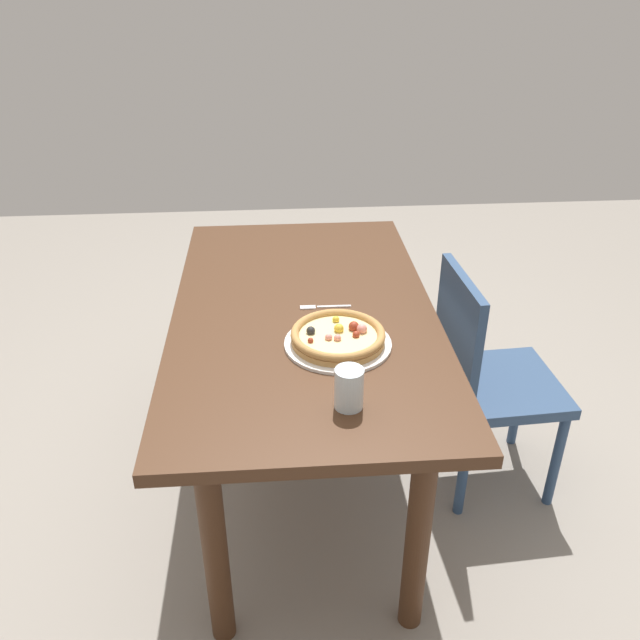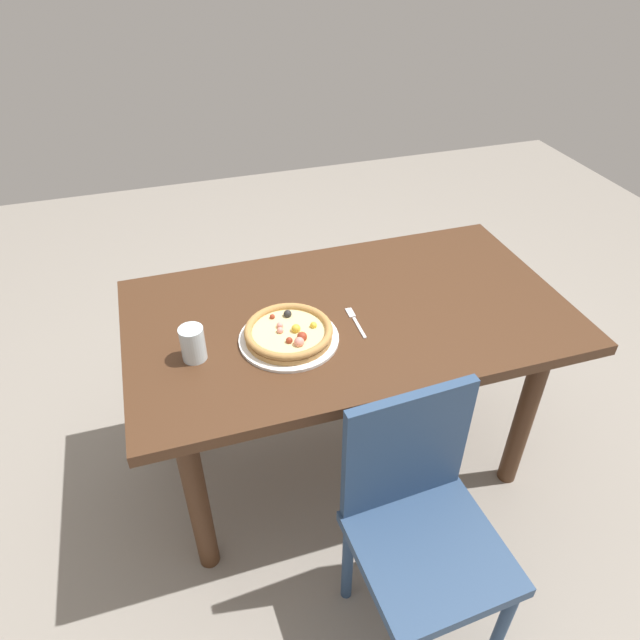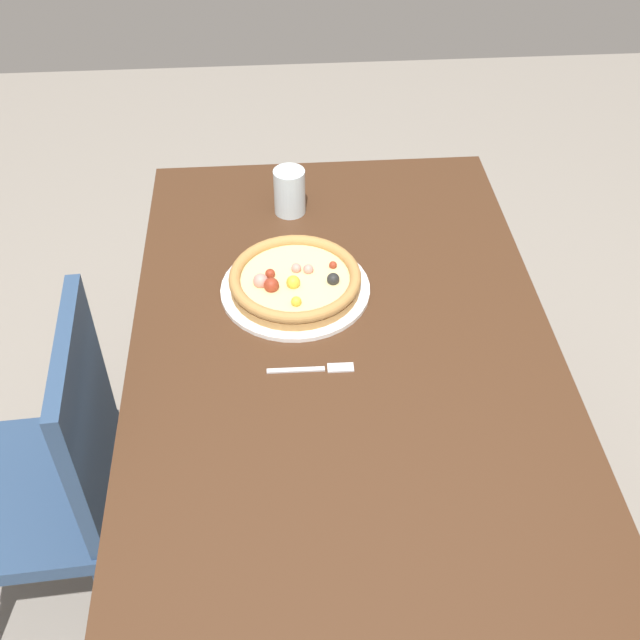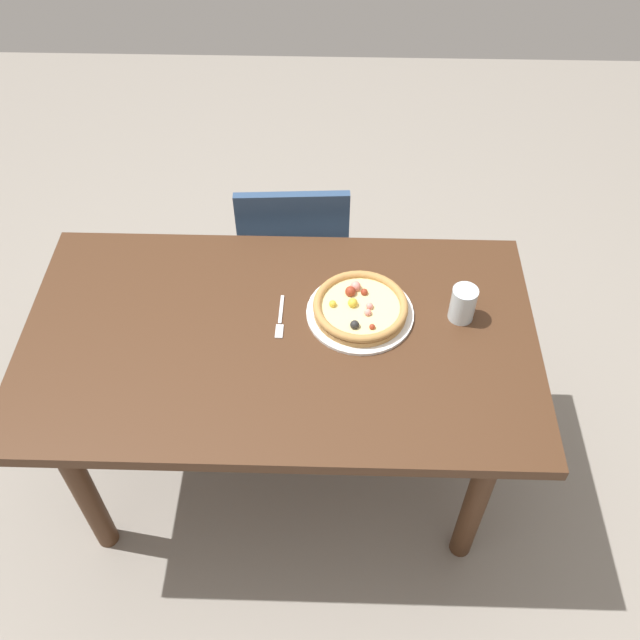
# 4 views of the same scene
# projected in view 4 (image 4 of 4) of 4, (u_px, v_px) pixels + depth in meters

# --- Properties ---
(ground_plane) EXTENTS (6.00, 6.00, 0.00)m
(ground_plane) POSITION_uv_depth(u_px,v_px,m) (288.00, 469.00, 2.59)
(ground_plane) COLOR gray
(dining_table) EXTENTS (1.48, 0.84, 0.77)m
(dining_table) POSITION_uv_depth(u_px,v_px,m) (281.00, 358.00, 2.09)
(dining_table) COLOR #472B19
(dining_table) RESTS_ON ground
(chair_near) EXTENTS (0.42, 0.42, 0.86)m
(chair_near) POSITION_uv_depth(u_px,v_px,m) (295.00, 257.00, 2.65)
(chair_near) COLOR navy
(chair_near) RESTS_ON ground
(plate) EXTENTS (0.31, 0.31, 0.01)m
(plate) POSITION_uv_depth(u_px,v_px,m) (360.00, 313.00, 2.06)
(plate) COLOR white
(plate) RESTS_ON dining_table
(pizza) EXTENTS (0.28, 0.28, 0.05)m
(pizza) POSITION_uv_depth(u_px,v_px,m) (360.00, 307.00, 2.04)
(pizza) COLOR #B78447
(pizza) RESTS_ON plate
(fork) EXTENTS (0.02, 0.17, 0.00)m
(fork) POSITION_uv_depth(u_px,v_px,m) (279.00, 320.00, 2.05)
(fork) COLOR silver
(fork) RESTS_ON dining_table
(drinking_glass) EXTENTS (0.07, 0.07, 0.11)m
(drinking_glass) POSITION_uv_depth(u_px,v_px,m) (463.00, 304.00, 2.02)
(drinking_glass) COLOR silver
(drinking_glass) RESTS_ON dining_table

